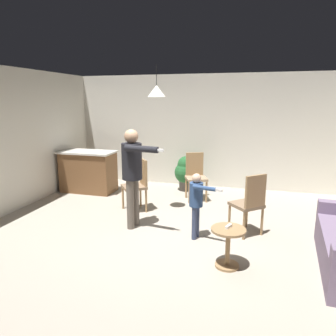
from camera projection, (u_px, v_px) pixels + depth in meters
The scene contains 12 objects.
ground at pixel (167, 238), 4.84m from camera, with size 7.68×7.68×0.00m, color #9E9384.
wall_back at pixel (203, 131), 7.56m from camera, with size 6.40×0.10×2.70m, color silver.
kitchen_counter at pixel (88, 171), 7.22m from camera, with size 1.26×0.66×0.95m.
side_table_by_couch at pixel (228, 243), 3.94m from camera, with size 0.44×0.44×0.52m.
person_adult at pixel (133, 168), 5.06m from camera, with size 0.78×0.55×1.64m.
person_child at pixel (197, 199), 4.70m from camera, with size 0.51×0.38×1.03m.
dining_chair_by_counter at pixel (250, 202), 4.84m from camera, with size 0.59×0.59×1.00m.
dining_chair_near_wall at pixel (138, 183), 5.96m from camera, with size 0.59×0.59×1.00m.
dining_chair_centre_back at pixel (196, 174), 6.63m from camera, with size 0.55×0.55×1.00m.
potted_plant_corner at pixel (186, 172), 7.33m from camera, with size 0.53×0.53×0.81m.
spare_remote_on_table at pixel (229, 226), 3.93m from camera, with size 0.04×0.13×0.04m, color white.
ceiling_light_pendant at pixel (157, 91), 5.47m from camera, with size 0.32×0.32×0.55m.
Camera 1 is at (1.22, -4.33, 2.10)m, focal length 33.30 mm.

